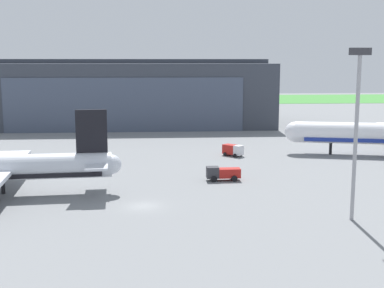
{
  "coord_description": "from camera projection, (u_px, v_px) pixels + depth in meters",
  "views": [
    {
      "loc": [
        1.86,
        -62.37,
        18.07
      ],
      "look_at": [
        7.38,
        17.13,
        5.05
      ],
      "focal_mm": 47.77,
      "sensor_mm": 36.0,
      "label": 1
    }
  ],
  "objects": [
    {
      "name": "fuel_bowser",
      "position": [
        233.0,
        150.0,
        97.8
      ],
      "size": [
        4.01,
        4.06,
        2.16
      ],
      "color": "silver",
      "rests_on": "ground_plane"
    },
    {
      "name": "grass_field_strip",
      "position": [
        153.0,
        99.0,
        240.15
      ],
      "size": [
        440.0,
        56.0,
        0.08
      ],
      "primitive_type": "cube",
      "color": "#438B3B",
      "rests_on": "ground_plane"
    },
    {
      "name": "apron_light_mast",
      "position": [
        357.0,
        121.0,
        56.87
      ],
      "size": [
        2.4,
        0.5,
        19.48
      ],
      "color": "#99999E",
      "rests_on": "ground_plane"
    },
    {
      "name": "ground_plane",
      "position": [
        143.0,
        206.0,
        64.19
      ],
      "size": [
        440.0,
        440.0,
        0.0
      ],
      "primitive_type": "plane",
      "color": "slate"
    },
    {
      "name": "maintenance_hangar",
      "position": [
        128.0,
        93.0,
        147.74
      ],
      "size": [
        79.91,
        37.52,
        18.53
      ],
      "color": "#383D47",
      "rests_on": "ground_plane"
    },
    {
      "name": "ops_van",
      "position": [
        223.0,
        173.0,
        77.73
      ],
      "size": [
        5.2,
        2.18,
        2.15
      ],
      "color": "#2D2D33",
      "rests_on": "ground_plane"
    }
  ]
}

